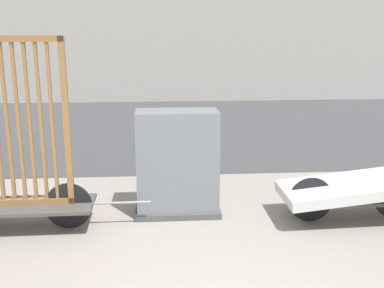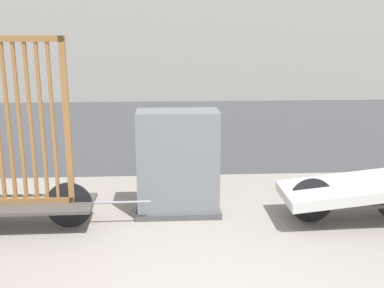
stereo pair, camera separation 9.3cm
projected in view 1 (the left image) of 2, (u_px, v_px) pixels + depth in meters
The scene contains 4 objects.
road_strip at pixel (174, 125), 11.72m from camera, with size 56.00×8.48×0.01m.
bike_cart_with_bedframe at pixel (18, 169), 5.33m from camera, with size 2.44×0.65×2.32m.
bike_cart_with_mattress at pixel (355, 189), 5.72m from camera, with size 2.50×0.84×0.61m.
utility_cabinet at pixel (177, 166), 5.87m from camera, with size 1.12×0.57×1.39m.
Camera 1 is at (-0.39, -3.17, 2.34)m, focal length 42.00 mm.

